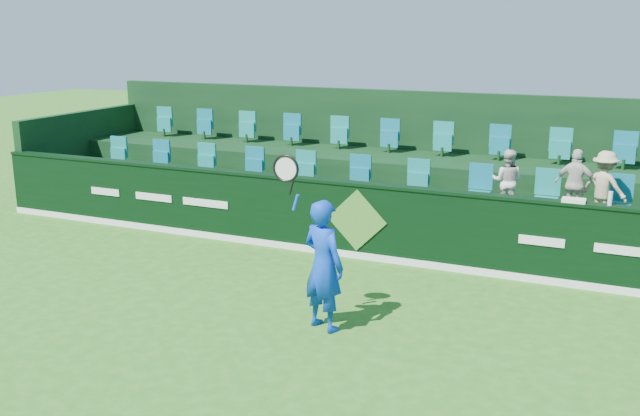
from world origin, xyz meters
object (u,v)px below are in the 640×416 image
at_px(drinks_bottle, 610,198).
at_px(tennis_player, 323,264).
at_px(spectator_left, 507,181).
at_px(towel, 574,200).
at_px(spectator_right, 604,187).
at_px(spectator_middle, 576,184).

bearing_deg(drinks_bottle, tennis_player, -137.56).
height_order(tennis_player, spectator_left, tennis_player).
bearing_deg(towel, tennis_player, -132.83).
height_order(spectator_right, drinks_bottle, spectator_right).
height_order(towel, drinks_bottle, drinks_bottle).
distance_m(spectator_middle, towel, 1.12).
distance_m(spectator_left, towel, 1.64).
bearing_deg(tennis_player, spectator_middle, 56.40).
height_order(spectator_right, towel, spectator_right).
xyz_separation_m(spectator_middle, spectator_right, (0.44, 0.00, -0.00)).
relative_size(tennis_player, drinks_bottle, 11.27).
height_order(spectator_left, drinks_bottle, spectator_left).
relative_size(tennis_player, spectator_left, 2.17).
bearing_deg(spectator_left, tennis_player, 68.15).
xyz_separation_m(tennis_player, towel, (2.86, 3.08, 0.47)).
distance_m(tennis_player, spectator_middle, 5.07).
relative_size(tennis_player, towel, 6.94).
height_order(spectator_middle, drinks_bottle, spectator_middle).
bearing_deg(towel, spectator_left, 136.90).
xyz_separation_m(towel, drinks_bottle, (0.51, 0.00, 0.08)).
xyz_separation_m(spectator_right, towel, (-0.38, -1.12, -0.02)).
xyz_separation_m(spectator_left, towel, (1.20, -1.12, 0.02)).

